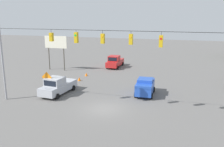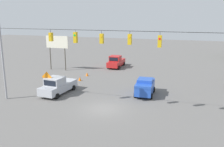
# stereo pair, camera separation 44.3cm
# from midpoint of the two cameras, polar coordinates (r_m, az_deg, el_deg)

# --- Properties ---
(ground_plane) EXTENTS (140.00, 140.00, 0.00)m
(ground_plane) POSITION_cam_midpoint_polar(r_m,az_deg,el_deg) (25.43, -1.36, -8.04)
(ground_plane) COLOR #605E5B
(overhead_signal_span) EXTENTS (23.06, 0.38, 8.38)m
(overhead_signal_span) POSITION_cam_midpoint_polar(r_m,az_deg,el_deg) (23.49, -1.62, 4.26)
(overhead_signal_span) COLOR #939399
(overhead_signal_span) RESTS_ON ground_plane
(sedan_blue_crossing_near) EXTENTS (2.18, 4.10, 1.95)m
(sedan_blue_crossing_near) POSITION_cam_midpoint_polar(r_m,az_deg,el_deg) (29.54, 7.98, -2.96)
(sedan_blue_crossing_near) COLOR #234CB2
(sedan_blue_crossing_near) RESTS_ON ground_plane
(pickup_truck_red_withflow_far) EXTENTS (2.20, 5.25, 2.12)m
(pickup_truck_red_withflow_far) POSITION_cam_midpoint_polar(r_m,az_deg,el_deg) (44.24, 1.21, 2.70)
(pickup_truck_red_withflow_far) COLOR red
(pickup_truck_red_withflow_far) RESTS_ON ground_plane
(pickup_truck_silver_parked_shoulder) EXTENTS (2.65, 5.56, 2.12)m
(pickup_truck_silver_parked_shoulder) POSITION_cam_midpoint_polar(r_m,az_deg,el_deg) (30.34, -11.92, -2.76)
(pickup_truck_silver_parked_shoulder) COLOR #A8AAB2
(pickup_truck_silver_parked_shoulder) RESTS_ON ground_plane
(traffic_cone_nearest) EXTENTS (0.41, 0.41, 0.55)m
(traffic_cone_nearest) POSITION_cam_midpoint_polar(r_m,az_deg,el_deg) (30.81, -11.87, -3.86)
(traffic_cone_nearest) COLOR orange
(traffic_cone_nearest) RESTS_ON ground_plane
(traffic_cone_second) EXTENTS (0.41, 0.41, 0.55)m
(traffic_cone_second) POSITION_cam_midpoint_polar(r_m,az_deg,el_deg) (33.36, -9.25, -2.39)
(traffic_cone_second) COLOR orange
(traffic_cone_second) RESTS_ON ground_plane
(traffic_cone_third) EXTENTS (0.41, 0.41, 0.55)m
(traffic_cone_third) POSITION_cam_midpoint_polar(r_m,az_deg,el_deg) (35.82, -7.01, -1.19)
(traffic_cone_third) COLOR orange
(traffic_cone_third) RESTS_ON ground_plane
(traffic_cone_fourth) EXTENTS (0.41, 0.41, 0.55)m
(traffic_cone_fourth) POSITION_cam_midpoint_polar(r_m,az_deg,el_deg) (38.36, -5.39, -0.15)
(traffic_cone_fourth) COLOR orange
(traffic_cone_fourth) RESTS_ON ground_plane
(roadside_billboard) EXTENTS (3.98, 0.16, 5.72)m
(roadside_billboard) POSITION_cam_midpoint_polar(r_m,az_deg,el_deg) (42.60, -12.15, 6.42)
(roadside_billboard) COLOR #4C473D
(roadside_billboard) RESTS_ON ground_plane
(work_zone_sign) EXTENTS (1.27, 0.06, 2.84)m
(work_zone_sign) POSITION_cam_midpoint_polar(r_m,az_deg,el_deg) (29.77, -14.24, -1.18)
(work_zone_sign) COLOR slate
(work_zone_sign) RESTS_ON ground_plane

